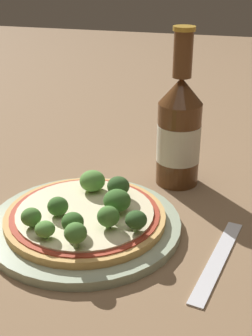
{
  "coord_description": "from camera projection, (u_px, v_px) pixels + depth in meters",
  "views": [
    {
      "loc": [
        0.19,
        -0.49,
        0.33
      ],
      "look_at": [
        0.04,
        0.05,
        0.06
      ],
      "focal_mm": 50.0,
      "sensor_mm": 36.0,
      "label": 1
    }
  ],
  "objects": [
    {
      "name": "ground_plane",
      "position": [
        83.0,
        222.0,
        0.62
      ],
      "size": [
        3.0,
        3.0,
        0.0
      ],
      "primitive_type": "plane",
      "color": "#846647"
    },
    {
      "name": "plate",
      "position": [
        84.0,
        225.0,
        0.6
      ],
      "size": [
        0.25,
        0.25,
        0.01
      ],
      "color": "#A3B293",
      "rests_on": "ground_plane"
    },
    {
      "name": "pizza",
      "position": [
        85.0,
        216.0,
        0.59
      ],
      "size": [
        0.21,
        0.21,
        0.01
      ],
      "color": "tan",
      "rests_on": "plate"
    },
    {
      "name": "broccoli_floret_0",
      "position": [
        117.0,
        201.0,
        0.58
      ],
      "size": [
        0.03,
        0.03,
        0.03
      ],
      "color": "#6B8E51",
      "rests_on": "pizza"
    },
    {
      "name": "broccoli_floret_1",
      "position": [
        136.0,
        220.0,
        0.54
      ],
      "size": [
        0.03,
        0.03,
        0.03
      ],
      "color": "#6B8E51",
      "rests_on": "pizza"
    },
    {
      "name": "broccoli_floret_2",
      "position": [
        118.0,
        186.0,
        0.62
      ],
      "size": [
        0.03,
        0.03,
        0.03
      ],
      "color": "#6B8E51",
      "rests_on": "pizza"
    },
    {
      "name": "broccoli_floret_3",
      "position": [
        108.0,
        217.0,
        0.55
      ],
      "size": [
        0.03,
        0.03,
        0.03
      ],
      "color": "#6B8E51",
      "rests_on": "pizza"
    },
    {
      "name": "broccoli_floret_4",
      "position": [
        45.0,
        229.0,
        0.53
      ],
      "size": [
        0.02,
        0.02,
        0.02
      ],
      "color": "#6B8E51",
      "rests_on": "pizza"
    },
    {
      "name": "broccoli_floret_5",
      "position": [
        31.0,
        217.0,
        0.55
      ],
      "size": [
        0.02,
        0.02,
        0.02
      ],
      "color": "#6B8E51",
      "rests_on": "pizza"
    },
    {
      "name": "broccoli_floret_6",
      "position": [
        73.0,
        222.0,
        0.54
      ],
      "size": [
        0.03,
        0.03,
        0.03
      ],
      "color": "#6B8E51",
      "rests_on": "pizza"
    },
    {
      "name": "broccoli_floret_7",
      "position": [
        94.0,
        181.0,
        0.63
      ],
      "size": [
        0.03,
        0.03,
        0.03
      ],
      "color": "#6B8E51",
      "rests_on": "pizza"
    },
    {
      "name": "broccoli_floret_8",
      "position": [
        58.0,
        206.0,
        0.58
      ],
      "size": [
        0.03,
        0.03,
        0.02
      ],
      "color": "#6B8E51",
      "rests_on": "pizza"
    },
    {
      "name": "broccoli_floret_9",
      "position": [
        76.0,
        233.0,
        0.51
      ],
      "size": [
        0.03,
        0.03,
        0.03
      ],
      "color": "#6B8E51",
      "rests_on": "pizza"
    },
    {
      "name": "beer_bottle",
      "position": [
        179.0,
        131.0,
        0.69
      ],
      "size": [
        0.06,
        0.06,
        0.23
      ],
      "color": "#563319",
      "rests_on": "ground_plane"
    },
    {
      "name": "fork",
      "position": [
        218.0,
        259.0,
        0.54
      ],
      "size": [
        0.05,
        0.17,
        0.0
      ],
      "rotation": [
        0.0,
        0.0,
        1.39
      ],
      "color": "silver",
      "rests_on": "ground_plane"
    }
  ]
}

